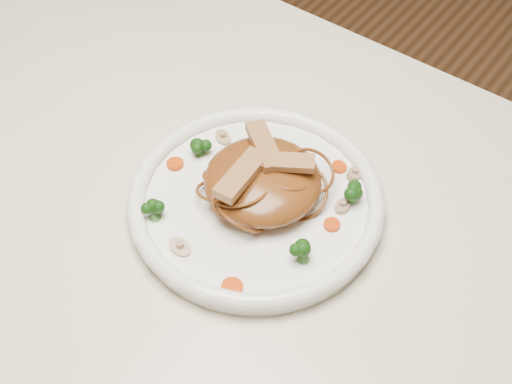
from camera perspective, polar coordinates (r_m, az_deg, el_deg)
The scene contains 19 objects.
table at distance 0.87m, azimuth -4.34°, elevation -6.08°, with size 1.20×0.80×0.75m.
plate at distance 0.79m, azimuth -0.00°, elevation -1.02°, with size 0.29×0.29×0.02m, color white.
noodle_mound at distance 0.78m, azimuth 0.56°, elevation 0.98°, with size 0.13×0.13×0.04m, color brown.
chicken_a at distance 0.76m, azimuth 2.40°, elevation 2.49°, with size 0.07×0.02×0.01m, color #B18053.
chicken_b at distance 0.77m, azimuth 0.69°, elevation 3.87°, with size 0.07×0.02×0.01m, color #B18053.
chicken_c at distance 0.74m, azimuth -1.23°, elevation 1.44°, with size 0.08×0.02×0.01m, color #B18053.
broccoli_0 at distance 0.78m, azimuth 7.97°, elevation 0.03°, with size 0.03×0.03×0.03m, color #15440E, non-canonical shape.
broccoli_1 at distance 0.83m, azimuth -4.72°, elevation 3.91°, with size 0.03×0.03×0.03m, color #15440E, non-canonical shape.
broccoli_2 at distance 0.77m, azimuth -8.48°, elevation -1.46°, with size 0.03×0.03×0.03m, color #15440E, non-canonical shape.
broccoli_3 at distance 0.73m, azimuth 4.02°, elevation -4.92°, with size 0.03×0.03×0.03m, color #15440E, non-canonical shape.
carrot_0 at distance 0.82m, azimuth 6.91°, elevation 2.08°, with size 0.02×0.02×0.01m, color #E93C08.
carrot_1 at distance 0.82m, azimuth -6.73°, elevation 2.36°, with size 0.02×0.02×0.01m, color #E93C08.
carrot_2 at distance 0.77m, azimuth 6.31°, elevation -2.70°, with size 0.02×0.02×0.01m, color #E93C08.
carrot_3 at distance 0.84m, azimuth 1.96°, elevation 3.72°, with size 0.02×0.02×0.01m, color #E93C08.
carrot_4 at distance 0.72m, azimuth -2.00°, elevation -7.88°, with size 0.02×0.02×0.01m, color #E93C08.
mushroom_0 at distance 0.75m, azimuth -6.30°, elevation -4.56°, with size 0.03×0.03×0.01m, color tan.
mushroom_1 at distance 0.78m, azimuth 7.19°, elevation -1.16°, with size 0.02×0.02×0.01m, color tan.
mushroom_2 at distance 0.85m, azimuth -2.76°, elevation 4.54°, with size 0.02×0.02×0.01m, color tan.
mushroom_3 at distance 0.82m, azimuth 8.19°, elevation 1.52°, with size 0.02×0.02×0.01m, color tan.
Camera 1 is at (0.34, -0.35, 1.38)m, focal length 48.20 mm.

